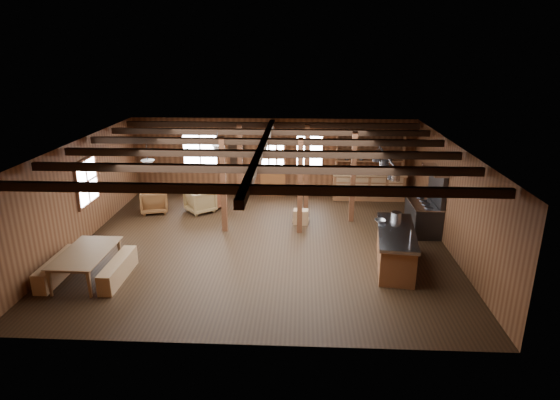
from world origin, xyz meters
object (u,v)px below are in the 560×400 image
at_px(kitchen_island, 395,248).
at_px(armchair_b, 212,198).
at_px(armchair_a, 154,201).
at_px(dining_table, 89,265).
at_px(armchair_c, 201,201).
at_px(commercial_range, 425,212).

distance_m(kitchen_island, armchair_b, 6.70).
height_order(kitchen_island, armchair_a, kitchen_island).
distance_m(dining_table, armchair_c, 4.97).
bearing_deg(armchair_c, dining_table, 121.27).
bearing_deg(armchair_b, commercial_range, -161.73).
distance_m(dining_table, armchair_b, 5.44).
bearing_deg(armchair_c, armchair_a, 54.25).
xyz_separation_m(armchair_b, armchair_c, (-0.30, -0.39, 0.04)).
distance_m(commercial_range, armchair_a, 8.51).
bearing_deg(kitchen_island, armchair_b, 150.10).
xyz_separation_m(kitchen_island, armchair_b, (-5.34, 4.04, -0.13)).
xyz_separation_m(kitchen_island, armchair_c, (-5.63, 3.65, -0.10)).
relative_size(kitchen_island, armchair_b, 3.42).
relative_size(armchair_a, armchair_c, 1.01).
distance_m(commercial_range, dining_table, 9.18).
height_order(kitchen_island, commercial_range, commercial_range).
xyz_separation_m(kitchen_island, dining_table, (-7.28, -1.04, -0.14)).
height_order(kitchen_island, armchair_c, kitchen_island).
height_order(armchair_a, armchair_b, armchair_a).
bearing_deg(kitchen_island, armchair_a, 160.76).
height_order(commercial_range, dining_table, commercial_range).
bearing_deg(commercial_range, kitchen_island, -118.98).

